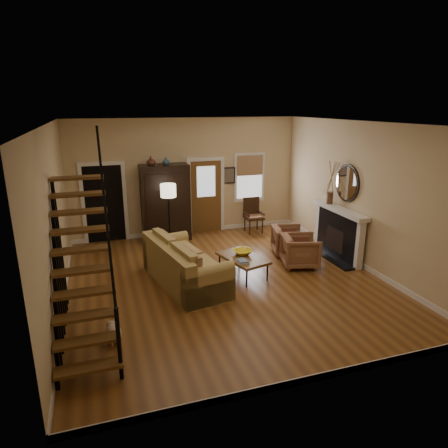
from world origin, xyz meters
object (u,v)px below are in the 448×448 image
object	(u,v)px
floor_lamp	(169,217)
side_chair	(254,216)
armchair_right	(289,240)
armoire	(165,203)
sofa	(185,263)
armchair_left	(300,251)
coffee_table	(243,266)

from	to	relation	value
floor_lamp	side_chair	world-z (taller)	floor_lamp
floor_lamp	armchair_right	bearing A→B (deg)	-24.95
armchair_right	armoire	bearing A→B (deg)	66.70
armoire	sofa	distance (m)	3.07
armchair_right	armchair_left	bearing A→B (deg)	-173.34
side_chair	coffee_table	bearing A→B (deg)	-116.42
armoire	armchair_left	xyz separation A→B (m)	(2.61, -2.92, -0.68)
armchair_left	sofa	bearing A→B (deg)	106.99
floor_lamp	armoire	bearing A→B (deg)	86.33
armoire	coffee_table	xyz separation A→B (m)	(1.14, -3.04, -0.82)
armoire	armchair_right	world-z (taller)	armoire
armchair_right	side_chair	size ratio (longest dim) A/B	0.77
side_chair	sofa	bearing A→B (deg)	-133.82
coffee_table	side_chair	bearing A→B (deg)	63.58
side_chair	armchair_right	bearing A→B (deg)	-84.80
floor_lamp	side_chair	size ratio (longest dim) A/B	1.69
armoire	armchair_right	size ratio (longest dim) A/B	2.69
coffee_table	floor_lamp	distance (m)	2.60
armoire	side_chair	size ratio (longest dim) A/B	2.06
floor_lamp	side_chair	xyz separation A→B (m)	(2.60, 0.62, -0.35)
armchair_right	side_chair	bearing A→B (deg)	19.64
armoire	floor_lamp	size ratio (longest dim) A/B	1.22
armchair_left	floor_lamp	bearing A→B (deg)	66.87
coffee_table	armchair_right	world-z (taller)	armchair_right
armchair_right	floor_lamp	world-z (taller)	floor_lamp
sofa	side_chair	distance (m)	3.89
armoire	floor_lamp	world-z (taller)	armoire
coffee_table	floor_lamp	xyz separation A→B (m)	(-1.19, 2.22, 0.64)
armchair_left	armchair_right	xyz separation A→B (m)	(0.11, 0.81, -0.02)
side_chair	armchair_left	bearing A→B (deg)	-88.67
sofa	coffee_table	bearing A→B (deg)	-12.69
armoire	floor_lamp	bearing A→B (deg)	-93.67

